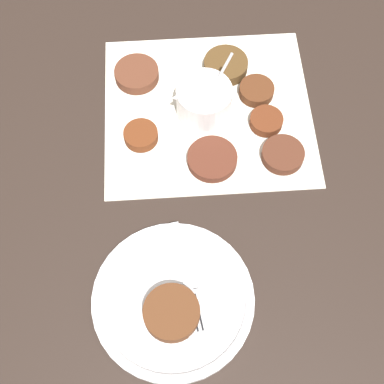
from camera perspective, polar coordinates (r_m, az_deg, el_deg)
ground_plane at (r=0.95m, az=1.60°, el=9.05°), size 4.00×4.00×0.00m
napkin at (r=0.94m, az=1.68°, el=8.73°), size 0.39×0.37×0.00m
sauce_bowl at (r=0.92m, az=1.26°, el=9.65°), size 0.11×0.09×0.11m
fritter_0 at (r=0.98m, az=-5.92°, el=12.41°), size 0.08×0.08×0.02m
fritter_1 at (r=0.90m, az=-5.47°, el=6.04°), size 0.06×0.06×0.02m
fritter_2 at (r=0.93m, az=7.93°, el=7.51°), size 0.06×0.06×0.02m
fritter_3 at (r=0.99m, az=3.62°, el=13.33°), size 0.08×0.08×0.02m
fritter_4 at (r=0.90m, az=9.66°, el=3.95°), size 0.07×0.07×0.02m
fritter_5 at (r=0.96m, az=6.89°, el=10.68°), size 0.06×0.06×0.02m
fritter_6 at (r=0.88m, az=2.17°, el=3.54°), size 0.08×0.08×0.02m
serving_plate at (r=0.79m, az=-2.02°, el=-11.34°), size 0.24×0.24×0.02m
fritter_on_plate at (r=0.77m, az=-2.19°, el=-12.75°), size 0.08×0.08×0.02m
fork at (r=0.78m, az=-0.33°, el=-10.40°), size 0.03×0.18×0.00m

